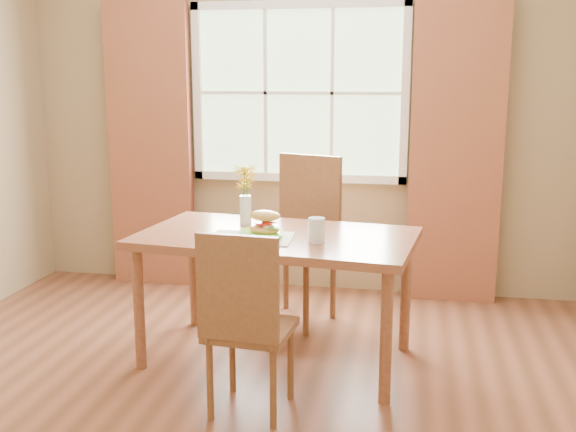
# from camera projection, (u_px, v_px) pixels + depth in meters

# --- Properties ---
(room) EXTENTS (4.24, 3.84, 2.74)m
(room) POSITION_uv_depth(u_px,v_px,m) (233.00, 135.00, 3.22)
(room) COLOR brown
(room) RESTS_ON ground
(window) EXTENTS (1.62, 0.06, 1.32)m
(window) POSITION_uv_depth(u_px,v_px,m) (299.00, 93.00, 4.99)
(window) COLOR #A8CB99
(window) RESTS_ON room
(curtain_left) EXTENTS (0.65, 0.08, 2.20)m
(curtain_left) POSITION_uv_depth(u_px,v_px,m) (150.00, 145.00, 5.19)
(curtain_left) COLOR #5F2116
(curtain_left) RESTS_ON room
(curtain_right) EXTENTS (0.65, 0.08, 2.20)m
(curtain_right) POSITION_uv_depth(u_px,v_px,m) (456.00, 151.00, 4.78)
(curtain_right) COLOR #5F2116
(curtain_right) RESTS_ON room
(dining_table) EXTENTS (1.63, 1.04, 0.75)m
(dining_table) POSITION_uv_depth(u_px,v_px,m) (277.00, 247.00, 3.82)
(dining_table) COLOR brown
(dining_table) RESTS_ON room
(chair_near) EXTENTS (0.42, 0.42, 0.94)m
(chair_near) POSITION_uv_depth(u_px,v_px,m) (246.00, 317.00, 3.18)
(chair_near) COLOR brown
(chair_near) RESTS_ON room
(chair_far) EXTENTS (0.59, 0.59, 1.11)m
(chair_far) POSITION_uv_depth(u_px,v_px,m) (303.00, 231.00, 4.51)
(chair_far) COLOR brown
(chair_far) RESTS_ON room
(placemat) EXTENTS (0.47, 0.36, 0.01)m
(placemat) POSITION_uv_depth(u_px,v_px,m) (251.00, 238.00, 3.70)
(placemat) COLOR beige
(placemat) RESTS_ON dining_table
(plate) EXTENTS (0.27, 0.27, 0.01)m
(plate) POSITION_uv_depth(u_px,v_px,m) (261.00, 234.00, 3.75)
(plate) COLOR #76E038
(plate) RESTS_ON placemat
(croissant_sandwich) EXTENTS (0.19, 0.15, 0.13)m
(croissant_sandwich) POSITION_uv_depth(u_px,v_px,m) (265.00, 222.00, 3.72)
(croissant_sandwich) COLOR gold
(croissant_sandwich) RESTS_ON plate
(water_glass) EXTENTS (0.09, 0.09, 0.13)m
(water_glass) POSITION_uv_depth(u_px,v_px,m) (317.00, 231.00, 3.60)
(water_glass) COLOR silver
(water_glass) RESTS_ON dining_table
(flower_vase) EXTENTS (0.15, 0.15, 0.36)m
(flower_vase) POSITION_uv_depth(u_px,v_px,m) (245.00, 187.00, 4.01)
(flower_vase) COLOR silver
(flower_vase) RESTS_ON dining_table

